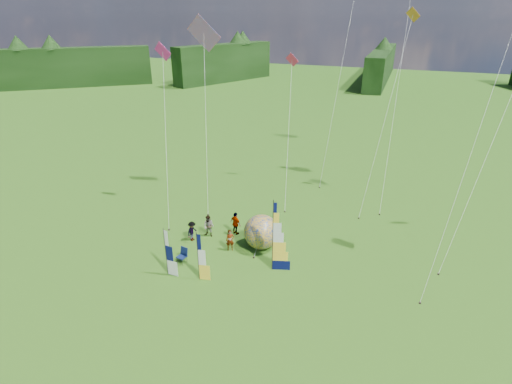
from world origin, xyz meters
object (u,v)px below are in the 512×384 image
(side_banner_left, at_px, (198,257))
(bol_inflatable, at_px, (261,232))
(camp_chair, at_px, (182,256))
(kite_whale, at_px, (398,88))
(spectator_c, at_px, (192,231))
(feather_banner_main, at_px, (273,237))
(spectator_a, at_px, (230,240))
(spectator_b, at_px, (209,226))
(spectator_d, at_px, (236,223))
(side_banner_far, at_px, (166,253))

(side_banner_left, height_order, bol_inflatable, side_banner_left)
(camp_chair, distance_m, kite_whale, 23.11)
(side_banner_left, relative_size, bol_inflatable, 1.32)
(spectator_c, bearing_deg, camp_chair, -158.69)
(feather_banner_main, bearing_deg, bol_inflatable, 108.15)
(spectator_a, xyz_separation_m, kite_whale, (9.60, 14.71, 9.02))
(bol_inflatable, height_order, camp_chair, bol_inflatable)
(spectator_b, bearing_deg, spectator_d, 29.96)
(bol_inflatable, relative_size, spectator_a, 1.56)
(feather_banner_main, bearing_deg, spectator_d, 123.84)
(feather_banner_main, xyz_separation_m, spectator_b, (-5.96, 2.41, -1.65))
(side_banner_left, relative_size, spectator_b, 1.93)
(feather_banner_main, distance_m, side_banner_far, 7.03)
(spectator_d, bearing_deg, camp_chair, 92.11)
(bol_inflatable, bearing_deg, feather_banner_main, -55.30)
(side_banner_left, bearing_deg, bol_inflatable, 53.68)
(spectator_c, bearing_deg, side_banner_left, -139.61)
(spectator_c, bearing_deg, spectator_d, -47.12)
(bol_inflatable, bearing_deg, spectator_b, 179.53)
(spectator_d, distance_m, kite_whale, 18.37)
(spectator_b, relative_size, kite_whale, 0.09)
(side_banner_far, distance_m, spectator_a, 5.00)
(spectator_d, height_order, kite_whale, kite_whale)
(spectator_b, relative_size, camp_chair, 1.58)
(spectator_a, distance_m, spectator_d, 2.30)
(side_banner_far, xyz_separation_m, spectator_b, (0.37, 5.33, -0.80))
(kite_whale, bearing_deg, spectator_b, -135.90)
(feather_banner_main, distance_m, kite_whale, 18.51)
(spectator_c, bearing_deg, spectator_b, -36.76)
(spectator_c, distance_m, kite_whale, 21.37)
(feather_banner_main, distance_m, side_banner_left, 4.98)
(side_banner_far, relative_size, spectator_b, 1.91)
(bol_inflatable, bearing_deg, side_banner_left, -115.96)
(side_banner_far, height_order, spectator_c, side_banner_far)
(feather_banner_main, bearing_deg, spectator_c, 151.65)
(spectator_a, height_order, spectator_d, spectator_d)
(side_banner_left, distance_m, bol_inflatable, 5.64)
(spectator_c, relative_size, camp_chair, 1.41)
(side_banner_left, bearing_deg, spectator_c, 113.52)
(bol_inflatable, height_order, spectator_c, bol_inflatable)
(feather_banner_main, height_order, side_banner_far, feather_banner_main)
(feather_banner_main, height_order, side_banner_left, feather_banner_main)
(kite_whale, bearing_deg, side_banner_far, -127.60)
(side_banner_far, bearing_deg, spectator_a, 58.76)
(spectator_b, distance_m, kite_whale, 20.13)
(side_banner_left, distance_m, spectator_b, 5.48)
(bol_inflatable, height_order, spectator_a, bol_inflatable)
(spectator_d, height_order, camp_chair, spectator_d)
(spectator_a, height_order, kite_whale, kite_whale)
(side_banner_left, distance_m, side_banner_far, 2.24)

